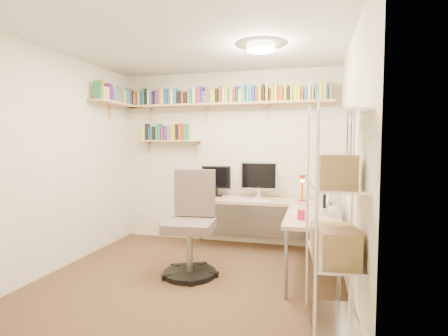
{
  "coord_description": "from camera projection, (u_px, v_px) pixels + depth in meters",
  "views": [
    {
      "loc": [
        1.26,
        -3.5,
        1.46
      ],
      "look_at": [
        0.21,
        0.55,
        1.17
      ],
      "focal_mm": 28.0,
      "sensor_mm": 36.0,
      "label": 1
    }
  ],
  "objects": [
    {
      "name": "ground",
      "position": [
        193.0,
        278.0,
        3.8
      ],
      "size": [
        3.2,
        3.2,
        0.0
      ],
      "primitive_type": "plane",
      "color": "#442E1D",
      "rests_on": "ground"
    },
    {
      "name": "room_shell",
      "position": [
        192.0,
        135.0,
        3.69
      ],
      "size": [
        3.24,
        3.04,
        2.52
      ],
      "color": "beige",
      "rests_on": "ground"
    },
    {
      "name": "corner_desk",
      "position": [
        258.0,
        203.0,
        4.53
      ],
      "size": [
        2.04,
        1.78,
        1.21
      ],
      "color": "tan",
      "rests_on": "ground"
    },
    {
      "name": "wall_shelves",
      "position": [
        195.0,
        104.0,
        5.02
      ],
      "size": [
        3.12,
        1.09,
        0.8
      ],
      "color": "#D8B27A",
      "rests_on": "ground"
    },
    {
      "name": "wire_rack",
      "position": [
        336.0,
        217.0,
        2.52
      ],
      "size": [
        0.44,
        0.79,
        1.76
      ],
      "rotation": [
        0.0,
        0.0,
        0.09
      ],
      "color": "silver",
      "rests_on": "ground"
    },
    {
      "name": "office_chair",
      "position": [
        191.0,
        231.0,
        3.89
      ],
      "size": [
        0.61,
        0.62,
        1.16
      ],
      "rotation": [
        0.0,
        0.0,
        0.09
      ],
      "color": "black",
      "rests_on": "ground"
    }
  ]
}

